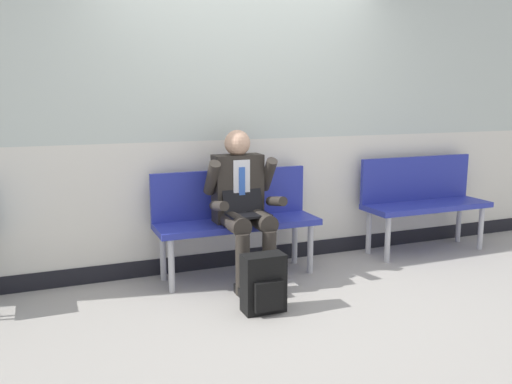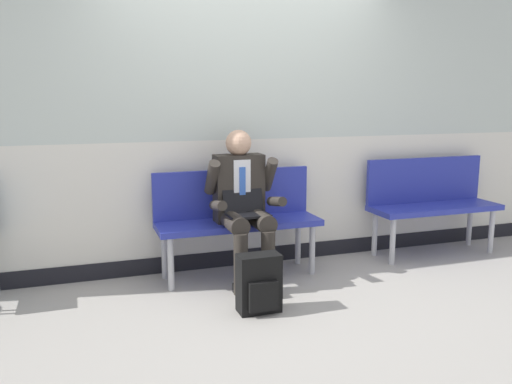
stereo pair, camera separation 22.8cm
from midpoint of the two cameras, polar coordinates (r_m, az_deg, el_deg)
name	(u,v)px [view 2 (the right image)]	position (r m, az deg, el deg)	size (l,w,h in m)	color
ground_plane	(275,291)	(4.21, 3.63, -10.55)	(18.00, 18.00, 0.00)	#9E9991
station_wall	(244,104)	(4.66, 0.14, 9.45)	(6.76, 0.14, 2.88)	beige
bench_with_person	(236,213)	(4.45, -0.65, -2.31)	(1.36, 0.42, 0.88)	#28339E
bench_empty	(430,198)	(5.37, 19.38, -0.62)	(1.26, 0.42, 0.91)	#28339E
person_seated	(243,203)	(4.24, 0.18, -1.18)	(0.57, 0.70, 1.23)	#2D2823
backpack	(259,284)	(3.76, 2.11, -9.86)	(0.30, 0.20, 0.42)	black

